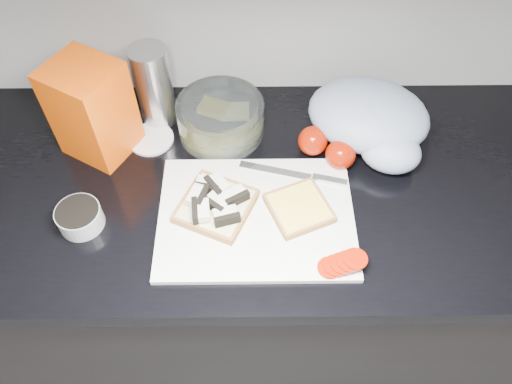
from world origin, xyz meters
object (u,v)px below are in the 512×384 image
cutting_board (256,216)px  bread_bag (92,110)px  glass_bowl (221,118)px  steel_canister (154,86)px

cutting_board → bread_bag: 0.42m
bread_bag → glass_bowl: bearing=39.0°
steel_canister → cutting_board: bearing=-52.3°
glass_bowl → bread_bag: bearing=-171.2°
steel_canister → bread_bag: bearing=-144.3°
cutting_board → glass_bowl: glass_bowl is taller
glass_bowl → cutting_board: bearing=-72.4°
glass_bowl → steel_canister: bearing=163.2°
bread_bag → steel_canister: bread_bag is taller
glass_bowl → steel_canister: 0.17m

